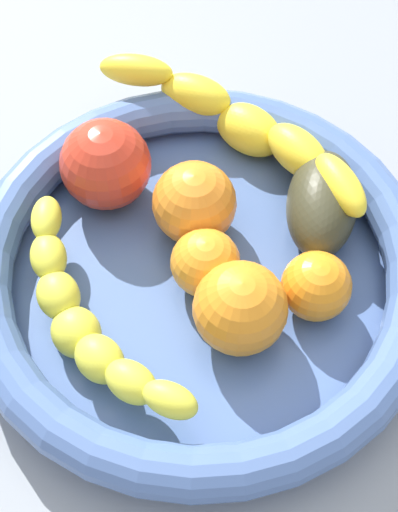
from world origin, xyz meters
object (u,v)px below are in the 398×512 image
at_px(banana_draped_left, 243,125).
at_px(orange_front, 194,203).
at_px(orange_mid_right, 240,308).
at_px(avocado_dark, 322,203).
at_px(orange_rear, 316,286).
at_px(fruit_bowl, 199,270).
at_px(banana_draped_right, 85,321).
at_px(orange_mid_left, 203,265).
at_px(tomato_red, 106,164).

xyz_separation_m(banana_draped_left, orange_front, (-0.09, -0.01, -0.00)).
relative_size(orange_mid_right, avocado_dark, 0.69).
xyz_separation_m(banana_draped_left, orange_rear, (-0.09, -0.13, -0.01)).
distance_m(fruit_bowl, orange_mid_right, 0.06).
height_order(banana_draped_left, orange_front, orange_front).
bearing_deg(orange_rear, banana_draped_left, 53.25).
height_order(banana_draped_right, avocado_dark, avocado_dark).
height_order(orange_mid_left, orange_rear, same).
distance_m(orange_front, avocado_dark, 0.10).
distance_m(banana_draped_right, tomato_red, 0.13).
bearing_deg(banana_draped_left, orange_mid_left, -158.80).
bearing_deg(avocado_dark, banana_draped_right, 155.68).
distance_m(orange_front, tomato_red, 0.08).
distance_m(orange_rear, tomato_red, 0.19).
xyz_separation_m(fruit_bowl, orange_rear, (0.03, -0.08, 0.02)).
bearing_deg(orange_rear, fruit_bowl, 110.06).
bearing_deg(orange_mid_left, orange_mid_right, -112.24).
bearing_deg(banana_draped_left, orange_rear, -126.75).
distance_m(orange_mid_left, orange_mid_right, 0.05).
bearing_deg(orange_mid_left, tomato_red, 76.62).
bearing_deg(fruit_bowl, orange_front, 39.77).
bearing_deg(banana_draped_left, orange_front, -171.32).
height_order(orange_mid_right, tomato_red, tomato_red).
bearing_deg(orange_mid_left, orange_rear, -66.88).
relative_size(fruit_bowl, avocado_dark, 3.62).
bearing_deg(tomato_red, fruit_bowl, -102.73).
relative_size(banana_draped_left, orange_rear, 5.20).
relative_size(orange_rear, avocado_dark, 0.53).
xyz_separation_m(banana_draped_right, orange_front, (0.12, -0.01, 0.01)).
bearing_deg(avocado_dark, orange_mid_left, 156.78).
distance_m(orange_mid_right, tomato_red, 0.16).
distance_m(avocado_dark, tomato_red, 0.17).
xyz_separation_m(fruit_bowl, orange_mid_right, (-0.02, -0.05, 0.02)).
bearing_deg(avocado_dark, tomato_red, 114.87).
relative_size(fruit_bowl, orange_mid_left, 6.77).
height_order(fruit_bowl, orange_rear, orange_rear).
xyz_separation_m(orange_mid_left, tomato_red, (0.03, 0.11, 0.01)).
relative_size(orange_mid_left, orange_mid_right, 0.77).
height_order(fruit_bowl, banana_draped_right, banana_draped_right).
relative_size(orange_front, tomato_red, 0.90).
distance_m(fruit_bowl, tomato_red, 0.11).
relative_size(avocado_dark, tomato_red, 1.34).
bearing_deg(avocado_dark, orange_mid_right, -179.23).
height_order(orange_front, avocado_dark, orange_front).
relative_size(fruit_bowl, orange_front, 5.39).
bearing_deg(orange_rear, tomato_red, 91.75).
relative_size(banana_draped_left, orange_mid_right, 3.99).
bearing_deg(banana_draped_left, tomato_red, 147.27).
relative_size(fruit_bowl, tomato_red, 4.86).
bearing_deg(banana_draped_right, orange_mid_left, -25.56).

